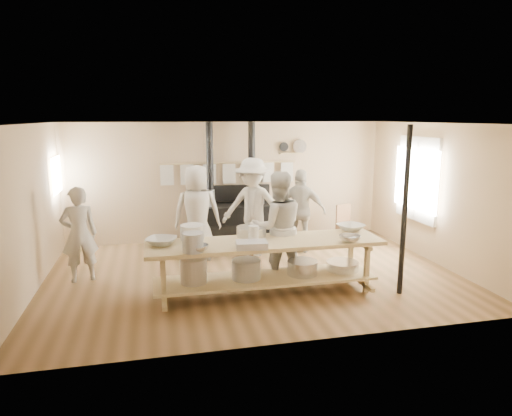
% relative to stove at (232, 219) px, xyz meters
% --- Properties ---
extents(ground, '(7.00, 7.00, 0.00)m').
position_rel_stove_xyz_m(ground, '(0.01, -2.12, -0.52)').
color(ground, brown).
rests_on(ground, ground).
extents(room_shell, '(7.00, 7.00, 7.00)m').
position_rel_stove_xyz_m(room_shell, '(0.01, -2.12, 1.10)').
color(room_shell, tan).
rests_on(room_shell, ground).
extents(window_right, '(0.09, 1.50, 1.65)m').
position_rel_stove_xyz_m(window_right, '(3.48, -1.52, 0.98)').
color(window_right, beige).
rests_on(window_right, ground).
extents(left_opening, '(0.00, 0.90, 0.90)m').
position_rel_stove_xyz_m(left_opening, '(-3.44, -0.12, 1.08)').
color(left_opening, white).
rests_on(left_opening, ground).
extents(stove, '(1.90, 0.75, 2.60)m').
position_rel_stove_xyz_m(stove, '(0.00, 0.00, 0.00)').
color(stove, black).
rests_on(stove, ground).
extents(towel_rail, '(3.00, 0.04, 0.47)m').
position_rel_stove_xyz_m(towel_rail, '(0.01, 0.28, 1.04)').
color(towel_rail, tan).
rests_on(towel_rail, ground).
extents(back_wall_shelf, '(0.63, 0.14, 0.32)m').
position_rel_stove_xyz_m(back_wall_shelf, '(1.47, 0.32, 1.48)').
color(back_wall_shelf, tan).
rests_on(back_wall_shelf, ground).
extents(prep_table, '(3.60, 0.90, 0.85)m').
position_rel_stove_xyz_m(prep_table, '(-0.00, -3.02, -0.00)').
color(prep_table, tan).
rests_on(prep_table, ground).
extents(support_post, '(0.08, 0.08, 2.60)m').
position_rel_stove_xyz_m(support_post, '(2.06, -3.47, 0.78)').
color(support_post, black).
rests_on(support_post, ground).
extents(cook_far_left, '(0.66, 0.51, 1.60)m').
position_rel_stove_xyz_m(cook_far_left, '(-2.85, -1.78, 0.28)').
color(cook_far_left, beige).
rests_on(cook_far_left, ground).
extents(cook_left, '(0.90, 0.71, 1.85)m').
position_rel_stove_xyz_m(cook_left, '(0.33, -2.53, 0.41)').
color(cook_left, beige).
rests_on(cook_left, ground).
extents(cook_center, '(0.98, 0.73, 1.83)m').
position_rel_stove_xyz_m(cook_center, '(-0.83, -1.03, 0.39)').
color(cook_center, beige).
rests_on(cook_center, ground).
extents(cook_right, '(1.07, 0.80, 1.69)m').
position_rel_stove_xyz_m(cook_right, '(1.26, -0.96, 0.32)').
color(cook_right, beige).
rests_on(cook_right, ground).
extents(cook_by_window, '(1.44, 1.27, 1.93)m').
position_rel_stove_xyz_m(cook_by_window, '(0.26, -0.96, 0.44)').
color(cook_by_window, beige).
rests_on(cook_by_window, ground).
extents(chair, '(0.47, 0.47, 0.82)m').
position_rel_stove_xyz_m(chair, '(2.49, -0.50, -0.28)').
color(chair, brown).
rests_on(chair, ground).
extents(bowl_white_a, '(0.57, 0.57, 0.11)m').
position_rel_stove_xyz_m(bowl_white_a, '(-1.54, -2.88, 0.38)').
color(bowl_white_a, white).
rests_on(bowl_white_a, prep_table).
extents(bowl_steel_a, '(0.43, 0.43, 0.10)m').
position_rel_stove_xyz_m(bowl_steel_a, '(-1.05, -3.35, 0.38)').
color(bowl_steel_a, silver).
rests_on(bowl_steel_a, prep_table).
extents(bowl_white_b, '(0.54, 0.54, 0.10)m').
position_rel_stove_xyz_m(bowl_white_b, '(1.56, -2.69, 0.38)').
color(bowl_white_b, white).
rests_on(bowl_white_b, prep_table).
extents(bowl_steel_b, '(0.35, 0.35, 0.10)m').
position_rel_stove_xyz_m(bowl_steel_b, '(1.24, -3.35, 0.38)').
color(bowl_steel_b, silver).
rests_on(bowl_steel_b, prep_table).
extents(roasting_pan, '(0.48, 0.35, 0.10)m').
position_rel_stove_xyz_m(roasting_pan, '(-0.28, -3.35, 0.38)').
color(roasting_pan, '#B2B2B7').
rests_on(roasting_pan, prep_table).
extents(mixing_bowl_large, '(0.62, 0.62, 0.15)m').
position_rel_stove_xyz_m(mixing_bowl_large, '(-0.14, -2.69, 0.40)').
color(mixing_bowl_large, silver).
rests_on(mixing_bowl_large, prep_table).
extents(bucket_galv, '(0.33, 0.33, 0.27)m').
position_rel_stove_xyz_m(bucket_galv, '(-1.12, -3.35, 0.47)').
color(bucket_galv, gray).
rests_on(bucket_galv, prep_table).
extents(deep_bowl_enamel, '(0.40, 0.40, 0.23)m').
position_rel_stove_xyz_m(deep_bowl_enamel, '(-1.07, -2.69, 0.44)').
color(deep_bowl_enamel, white).
rests_on(deep_bowl_enamel, prep_table).
extents(pitcher, '(0.20, 0.20, 0.25)m').
position_rel_stove_xyz_m(pitcher, '(-0.18, -3.03, 0.45)').
color(pitcher, white).
rests_on(pitcher, prep_table).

